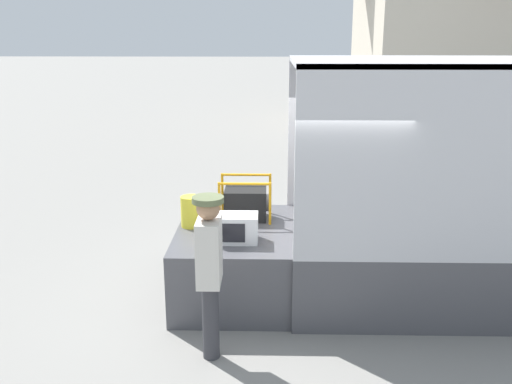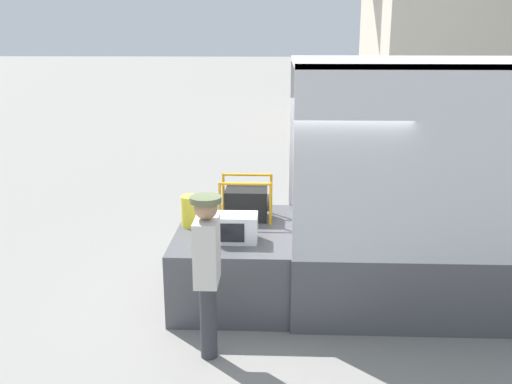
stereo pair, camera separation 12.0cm
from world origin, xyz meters
name	(u,v)px [view 2 (the right image)]	position (x,y,z in m)	size (l,w,h in m)	color
ground_plane	(289,292)	(0.00, 0.00, 0.00)	(160.00, 160.00, 0.00)	gray
tailgate_deck	(234,260)	(-0.74, 0.00, 0.45)	(1.47, 2.13, 0.91)	#4C4C51
microwave	(236,228)	(-0.67, -0.49, 1.08)	(0.53, 0.37, 0.34)	white
portable_generator	(248,203)	(-0.57, 0.41, 1.13)	(0.71, 0.54, 0.58)	black
orange_bucket	(192,211)	(-1.30, 0.06, 1.11)	(0.27, 0.27, 0.41)	yellow
worker_person	(207,260)	(-0.88, -1.62, 1.12)	(0.32, 0.44, 1.80)	#38383D
house_backdrop	(479,17)	(7.12, 15.01, 3.95)	(8.07, 7.39, 7.76)	beige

